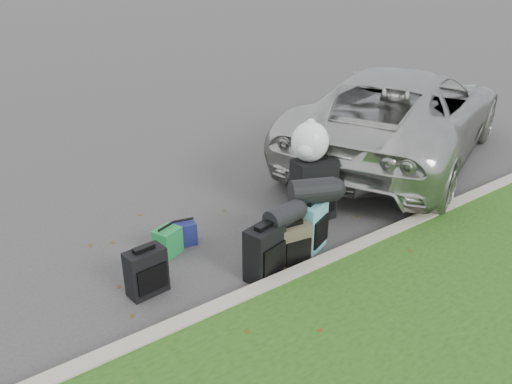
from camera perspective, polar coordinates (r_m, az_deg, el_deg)
ground at (r=6.43m, az=1.78°, el=-4.84°), size 120.00×120.00×0.00m
curb at (r=5.75m, az=7.97°, el=-8.09°), size 120.00×0.18×0.15m
suv at (r=9.18m, az=16.25°, el=8.63°), size 6.26×4.63×1.58m
suitcase_small_black at (r=5.35m, az=-12.43°, el=-8.90°), size 0.43×0.26×0.51m
suitcase_large_black_left at (r=5.44m, az=0.95°, el=-6.98°), size 0.48×0.35×0.62m
suitcase_olive at (r=5.69m, az=4.20°, el=-6.07°), size 0.42×0.30×0.53m
suitcase_teal at (r=6.00m, az=6.24°, el=-3.89°), size 0.50×0.40×0.62m
suitcase_large_black_right at (r=6.70m, az=6.58°, el=0.31°), size 0.61×0.43×0.84m
tote_green at (r=6.02m, az=-10.07°, el=-5.60°), size 0.36×0.33×0.33m
tote_navy at (r=6.22m, az=-8.17°, el=-4.67°), size 0.31×0.26×0.29m
duffel_left at (r=5.49m, az=3.25°, el=-2.69°), size 0.48×0.30×0.24m
duffel_right at (r=5.81m, az=6.51°, el=0.12°), size 0.60×0.48×0.29m
trash_bag at (r=6.44m, az=6.19°, el=5.74°), size 0.50×0.50×0.50m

